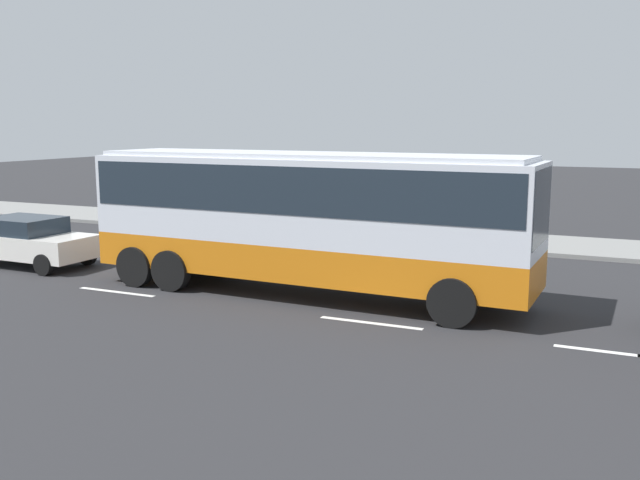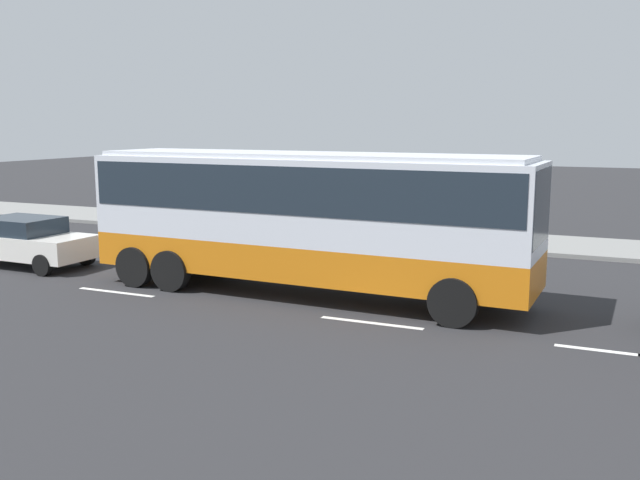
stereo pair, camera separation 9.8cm
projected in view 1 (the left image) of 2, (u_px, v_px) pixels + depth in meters
name	position (u px, v px, depth m)	size (l,w,h in m)	color
ground_plane	(333.00, 291.00, 18.45)	(120.00, 120.00, 0.00)	#28282B
sidewalk_curb	(426.00, 237.00, 26.77)	(80.00, 4.00, 0.15)	gray
lane_centreline	(291.00, 313.00, 16.26)	(35.18, 0.16, 0.01)	white
coach_bus	(306.00, 208.00, 17.70)	(11.69, 3.07, 3.66)	orange
car_white_minivan	(30.00, 240.00, 21.59)	(4.13, 2.04, 1.52)	white
pedestrian_near_curb	(364.00, 209.00, 27.62)	(0.32, 0.32, 1.54)	#38334C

